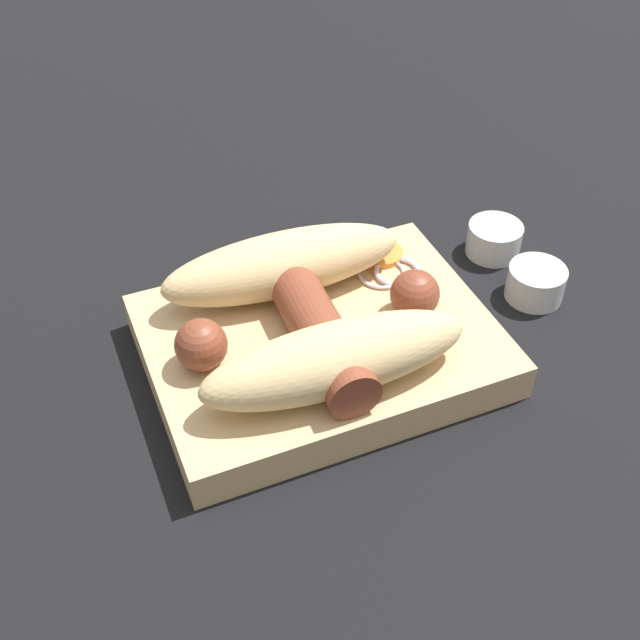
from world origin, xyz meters
The scene contains 7 objects.
ground_plane centered at (0.00, 0.00, 0.00)m, with size 3.00×3.00×0.00m, color black.
food_tray centered at (0.00, 0.00, 0.01)m, with size 0.24×0.18×0.03m.
bread_roll centered at (-0.01, 0.00, 0.05)m, with size 0.19×0.16×0.05m.
sausage centered at (-0.01, -0.01, 0.05)m, with size 0.19×0.16×0.04m.
pickled_veggies centered at (0.07, 0.05, 0.03)m, with size 0.05×0.06×0.00m.
condiment_cup_near centered at (0.18, 0.00, 0.01)m, with size 0.05×0.05×0.03m.
condiment_cup_far centered at (0.18, 0.06, 0.01)m, with size 0.05×0.05×0.03m.
Camera 1 is at (-0.16, -0.38, 0.41)m, focal length 45.00 mm.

